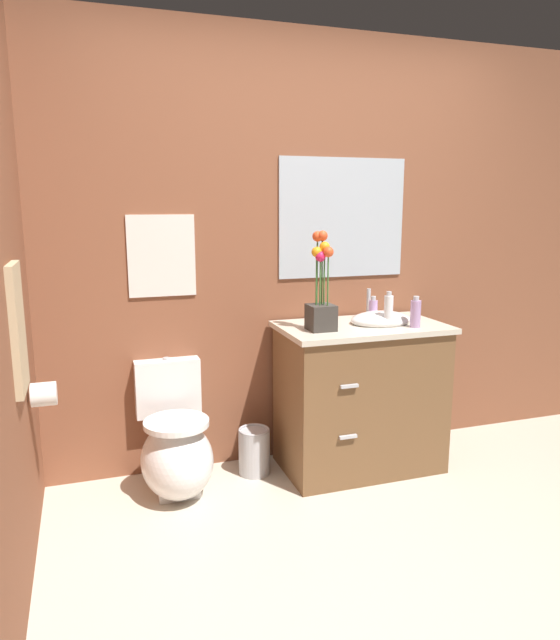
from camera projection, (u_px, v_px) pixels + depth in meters
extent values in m
plane|color=beige|center=(432.00, 595.00, 2.33)|extent=(10.14, 10.14, 0.00)
cube|color=brown|center=(334.00, 252.00, 3.53)|extent=(4.73, 0.05, 2.50)
ellipsoid|color=white|center=(177.00, 460.00, 3.09)|extent=(0.38, 0.48, 0.40)
cube|color=white|center=(176.00, 475.00, 3.16)|extent=(0.22, 0.26, 0.18)
cube|color=white|center=(167.00, 387.00, 3.29)|extent=(0.36, 0.13, 0.32)
cylinder|color=white|center=(176.00, 423.00, 3.03)|extent=(0.34, 0.34, 0.03)
cylinder|color=#B7B7BC|center=(166.00, 359.00, 3.26)|extent=(0.04, 0.04, 0.02)
cube|color=brown|center=(360.00, 399.00, 3.40)|extent=(0.90, 0.52, 0.83)
cube|color=beige|center=(362.00, 327.00, 3.32)|extent=(0.94, 0.56, 0.03)
ellipsoid|color=white|center=(381.00, 320.00, 3.35)|extent=(0.36, 0.26, 0.10)
cylinder|color=#B7B7BC|center=(368.00, 303.00, 3.49)|extent=(0.02, 0.02, 0.18)
cube|color=#B7B7BC|center=(349.00, 386.00, 3.05)|extent=(0.10, 0.02, 0.02)
cube|color=#B7B7BC|center=(348.00, 437.00, 3.11)|extent=(0.10, 0.02, 0.02)
cube|color=#38332D|center=(321.00, 317.00, 3.16)|extent=(0.14, 0.14, 0.14)
cylinder|color=#386B2D|center=(324.00, 276.00, 3.13)|extent=(0.01, 0.01, 0.31)
sphere|color=orange|center=(325.00, 247.00, 3.09)|extent=(0.06, 0.06, 0.06)
cylinder|color=#386B2D|center=(322.00, 270.00, 3.13)|extent=(0.01, 0.01, 0.37)
sphere|color=#EA4C23|center=(323.00, 236.00, 3.10)|extent=(0.06, 0.06, 0.06)
cylinder|color=#386B2D|center=(317.00, 270.00, 3.14)|extent=(0.01, 0.01, 0.36)
sphere|color=#EA4C23|center=(318.00, 236.00, 3.11)|extent=(0.06, 0.06, 0.06)
cylinder|color=#386B2D|center=(316.00, 279.00, 3.11)|extent=(0.01, 0.01, 0.28)
sphere|color=orange|center=(317.00, 252.00, 3.08)|extent=(0.06, 0.06, 0.06)
cylinder|color=#386B2D|center=(320.00, 281.00, 3.10)|extent=(0.01, 0.01, 0.26)
sphere|color=#E01E51|center=(320.00, 257.00, 3.08)|extent=(0.06, 0.06, 0.06)
cylinder|color=#386B2D|center=(328.00, 279.00, 3.09)|extent=(0.01, 0.01, 0.29)
sphere|color=#EA4C23|center=(328.00, 252.00, 3.07)|extent=(0.06, 0.06, 0.06)
cylinder|color=#B28CBF|center=(373.00, 311.00, 3.41)|extent=(0.05, 0.05, 0.12)
cylinder|color=#B7B7BC|center=(374.00, 298.00, 3.40)|extent=(0.03, 0.03, 0.02)
cylinder|color=white|center=(388.00, 311.00, 3.25)|extent=(0.05, 0.05, 0.17)
cylinder|color=#B7B7BC|center=(389.00, 294.00, 3.23)|extent=(0.03, 0.03, 0.02)
cylinder|color=#B28CBF|center=(415.00, 314.00, 3.23)|extent=(0.06, 0.06, 0.15)
cylinder|color=#B7B7BC|center=(416.00, 298.00, 3.22)|extent=(0.03, 0.03, 0.02)
cylinder|color=#B7B7BC|center=(254.00, 452.00, 3.36)|extent=(0.18, 0.18, 0.26)
torus|color=#B7B7BC|center=(254.00, 430.00, 3.34)|extent=(0.18, 0.18, 0.01)
cube|color=silver|center=(162.00, 256.00, 3.18)|extent=(0.37, 0.01, 0.44)
cube|color=#B2BCC6|center=(342.00, 218.00, 3.47)|extent=(0.80, 0.01, 0.70)
cube|color=tan|center=(18.00, 328.00, 2.32)|extent=(0.03, 0.28, 0.52)
cylinder|color=white|center=(44.00, 394.00, 2.67)|extent=(0.11, 0.11, 0.11)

